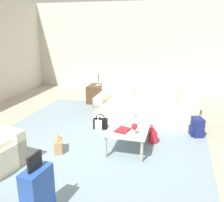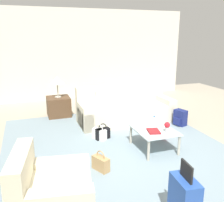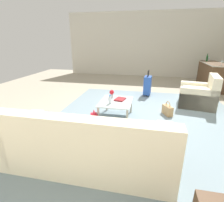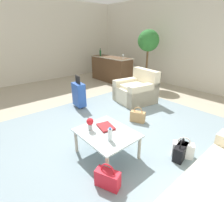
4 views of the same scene
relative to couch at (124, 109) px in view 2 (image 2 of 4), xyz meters
The scene contains 17 objects.
ground_plane 2.30m from the couch, 164.77° to the left, with size 12.00×12.00×0.00m, color #A89E89.
wall_right 3.17m from the couch, 11.86° to the left, with size 0.12×8.00×3.10m, color beige.
area_rug 1.82m from the couch, 153.49° to the left, with size 5.20×4.40×0.01m, color gray.
couch is the anchor object (origin of this frame).
armchair 3.84m from the couch, 143.68° to the left, with size 1.07×1.08×0.90m.
coffee_table 1.81m from the couch, behind, with size 0.90×0.74×0.42m.
water_bottle 1.62m from the couch, behind, with size 0.06×0.06×0.20m.
coffee_table_book 1.94m from the couch, behind, with size 0.28×0.22×0.03m, color maroon.
flower_vase 2.04m from the couch, behind, with size 0.11×0.11×0.21m.
side_table 1.89m from the couch, 58.10° to the left, with size 0.62×0.62×0.54m, color #513823.
table_lamp 2.01m from the couch, 58.10° to the left, with size 0.40×0.40×0.59m.
suitcase_blue 3.89m from the couch, 168.12° to the left, with size 0.42×0.26×0.85m.
handbag_white 1.41m from the couch, 134.85° to the left, with size 0.35×0.29×0.36m.
handbag_red 1.36m from the couch, 167.53° to the right, with size 0.35×0.25×0.36m.
handbag_black 1.35m from the couch, 136.91° to the left, with size 0.19×0.34×0.36m.
handbag_tan 2.61m from the couch, 149.10° to the left, with size 0.35×0.26×0.36m.
backpack_navy 1.44m from the couch, 124.14° to the right, with size 0.35×0.32×0.40m.
Camera 2 is at (-3.68, 1.81, 2.23)m, focal length 40.00 mm.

